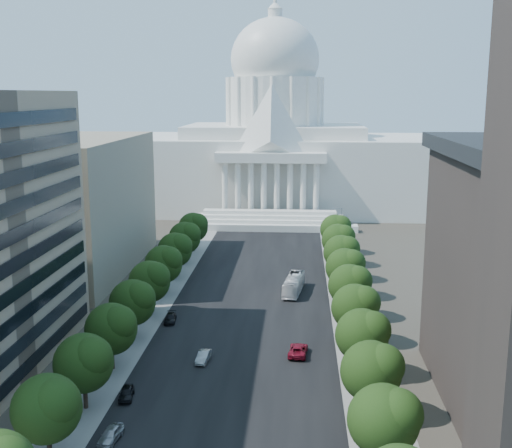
% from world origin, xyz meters
% --- Properties ---
extents(road_asphalt, '(30.00, 260.00, 0.01)m').
position_xyz_m(road_asphalt, '(0.00, 90.00, 0.00)').
color(road_asphalt, black).
rests_on(road_asphalt, ground).
extents(sidewalk_left, '(8.00, 260.00, 0.02)m').
position_xyz_m(sidewalk_left, '(-19.00, 90.00, 0.00)').
color(sidewalk_left, gray).
rests_on(sidewalk_left, ground).
extents(sidewalk_right, '(8.00, 260.00, 0.02)m').
position_xyz_m(sidewalk_right, '(19.00, 90.00, 0.00)').
color(sidewalk_right, gray).
rests_on(sidewalk_right, ground).
extents(capitol, '(120.00, 56.00, 73.00)m').
position_xyz_m(capitol, '(0.00, 184.89, 20.01)').
color(capitol, white).
rests_on(capitol, ground).
extents(office_block_left_far, '(38.00, 52.00, 30.00)m').
position_xyz_m(office_block_left_far, '(-48.00, 100.00, 15.00)').
color(office_block_left_far, gray).
rests_on(office_block_left_far, ground).
extents(tree_l_b, '(7.79, 7.60, 9.97)m').
position_xyz_m(tree_l_b, '(-17.66, 23.81, 6.45)').
color(tree_l_b, '#33261C').
rests_on(tree_l_b, ground).
extents(tree_l_c, '(7.79, 7.60, 9.97)m').
position_xyz_m(tree_l_c, '(-17.66, 35.81, 6.45)').
color(tree_l_c, '#33261C').
rests_on(tree_l_c, ground).
extents(tree_l_d, '(7.79, 7.60, 9.97)m').
position_xyz_m(tree_l_d, '(-17.66, 47.81, 6.45)').
color(tree_l_d, '#33261C').
rests_on(tree_l_d, ground).
extents(tree_l_e, '(7.79, 7.60, 9.97)m').
position_xyz_m(tree_l_e, '(-17.66, 59.81, 6.45)').
color(tree_l_e, '#33261C').
rests_on(tree_l_e, ground).
extents(tree_l_f, '(7.79, 7.60, 9.97)m').
position_xyz_m(tree_l_f, '(-17.66, 71.81, 6.45)').
color(tree_l_f, '#33261C').
rests_on(tree_l_f, ground).
extents(tree_l_g, '(7.79, 7.60, 9.97)m').
position_xyz_m(tree_l_g, '(-17.66, 83.81, 6.45)').
color(tree_l_g, '#33261C').
rests_on(tree_l_g, ground).
extents(tree_l_h, '(7.79, 7.60, 9.97)m').
position_xyz_m(tree_l_h, '(-17.66, 95.81, 6.45)').
color(tree_l_h, '#33261C').
rests_on(tree_l_h, ground).
extents(tree_l_i, '(7.79, 7.60, 9.97)m').
position_xyz_m(tree_l_i, '(-17.66, 107.81, 6.45)').
color(tree_l_i, '#33261C').
rests_on(tree_l_i, ground).
extents(tree_l_j, '(7.79, 7.60, 9.97)m').
position_xyz_m(tree_l_j, '(-17.66, 119.81, 6.45)').
color(tree_l_j, '#33261C').
rests_on(tree_l_j, ground).
extents(tree_r_b, '(7.79, 7.60, 9.97)m').
position_xyz_m(tree_r_b, '(18.34, 23.81, 6.45)').
color(tree_r_b, '#33261C').
rests_on(tree_r_b, ground).
extents(tree_r_c, '(7.79, 7.60, 9.97)m').
position_xyz_m(tree_r_c, '(18.34, 35.81, 6.45)').
color(tree_r_c, '#33261C').
rests_on(tree_r_c, ground).
extents(tree_r_d, '(7.79, 7.60, 9.97)m').
position_xyz_m(tree_r_d, '(18.34, 47.81, 6.45)').
color(tree_r_d, '#33261C').
rests_on(tree_r_d, ground).
extents(tree_r_e, '(7.79, 7.60, 9.97)m').
position_xyz_m(tree_r_e, '(18.34, 59.81, 6.45)').
color(tree_r_e, '#33261C').
rests_on(tree_r_e, ground).
extents(tree_r_f, '(7.79, 7.60, 9.97)m').
position_xyz_m(tree_r_f, '(18.34, 71.81, 6.45)').
color(tree_r_f, '#33261C').
rests_on(tree_r_f, ground).
extents(tree_r_g, '(7.79, 7.60, 9.97)m').
position_xyz_m(tree_r_g, '(18.34, 83.81, 6.45)').
color(tree_r_g, '#33261C').
rests_on(tree_r_g, ground).
extents(tree_r_h, '(7.79, 7.60, 9.97)m').
position_xyz_m(tree_r_h, '(18.34, 95.81, 6.45)').
color(tree_r_h, '#33261C').
rests_on(tree_r_h, ground).
extents(tree_r_i, '(7.79, 7.60, 9.97)m').
position_xyz_m(tree_r_i, '(18.34, 107.81, 6.45)').
color(tree_r_i, '#33261C').
rests_on(tree_r_i, ground).
extents(tree_r_j, '(7.79, 7.60, 9.97)m').
position_xyz_m(tree_r_j, '(18.34, 119.81, 6.45)').
color(tree_r_j, '#33261C').
rests_on(tree_r_j, ground).
extents(streetlight_b, '(2.61, 0.44, 9.00)m').
position_xyz_m(streetlight_b, '(19.90, 35.00, 5.82)').
color(streetlight_b, gray).
rests_on(streetlight_b, ground).
extents(streetlight_c, '(2.61, 0.44, 9.00)m').
position_xyz_m(streetlight_c, '(19.90, 60.00, 5.82)').
color(streetlight_c, gray).
rests_on(streetlight_c, ground).
extents(streetlight_d, '(2.61, 0.44, 9.00)m').
position_xyz_m(streetlight_d, '(19.90, 85.00, 5.82)').
color(streetlight_d, gray).
rests_on(streetlight_d, ground).
extents(streetlight_e, '(2.61, 0.44, 9.00)m').
position_xyz_m(streetlight_e, '(19.90, 110.00, 5.82)').
color(streetlight_e, gray).
rests_on(streetlight_e, ground).
extents(streetlight_f, '(2.61, 0.44, 9.00)m').
position_xyz_m(streetlight_f, '(19.90, 135.00, 5.82)').
color(streetlight_f, gray).
rests_on(streetlight_f, ground).
extents(car_dark_a, '(2.28, 4.57, 1.49)m').
position_xyz_m(car_dark_a, '(-13.50, 38.91, 0.75)').
color(car_dark_a, black).
rests_on(car_dark_a, ground).
extents(car_silver, '(2.05, 4.72, 1.51)m').
position_xyz_m(car_silver, '(-5.13, 51.47, 0.76)').
color(car_silver, '#929599').
rests_on(car_silver, ground).
extents(car_red, '(3.23, 6.09, 1.63)m').
position_xyz_m(car_red, '(9.06, 54.85, 0.82)').
color(car_red, maroon).
rests_on(car_red, ground).
extents(car_dark_b, '(2.33, 4.90, 1.38)m').
position_xyz_m(car_dark_b, '(-13.50, 67.93, 0.69)').
color(car_dark_b, black).
rests_on(car_dark_b, ground).
extents(car_parked, '(2.47, 4.89, 1.60)m').
position_xyz_m(car_parked, '(-12.50, 28.35, 0.80)').
color(car_parked, '#929499').
rests_on(car_parked, ground).
extents(city_bus, '(4.54, 12.67, 3.45)m').
position_xyz_m(city_bus, '(8.02, 86.55, 1.73)').
color(city_bus, silver).
rests_on(city_bus, ground).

